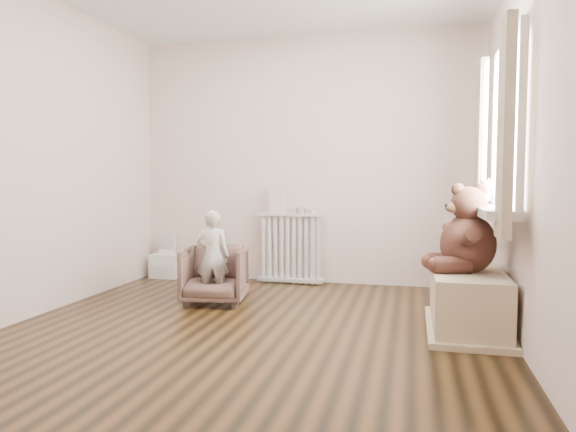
% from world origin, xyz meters
% --- Properties ---
extents(floor, '(3.60, 3.60, 0.01)m').
position_xyz_m(floor, '(0.00, 0.00, 0.00)').
color(floor, black).
rests_on(floor, ground).
extents(back_wall, '(3.60, 0.02, 2.60)m').
position_xyz_m(back_wall, '(0.00, 1.80, 1.30)').
color(back_wall, white).
rests_on(back_wall, ground).
extents(front_wall, '(3.60, 0.02, 2.60)m').
position_xyz_m(front_wall, '(0.00, -1.80, 1.30)').
color(front_wall, white).
rests_on(front_wall, ground).
extents(left_wall, '(0.02, 3.60, 2.60)m').
position_xyz_m(left_wall, '(-1.80, 0.00, 1.30)').
color(left_wall, white).
rests_on(left_wall, ground).
extents(right_wall, '(0.02, 3.60, 2.60)m').
position_xyz_m(right_wall, '(1.80, 0.00, 1.30)').
color(right_wall, white).
rests_on(right_wall, ground).
extents(window, '(0.03, 0.90, 1.10)m').
position_xyz_m(window, '(1.76, 0.30, 1.45)').
color(window, white).
rests_on(window, right_wall).
extents(window_sill, '(0.22, 1.10, 0.06)m').
position_xyz_m(window_sill, '(1.67, 0.30, 0.87)').
color(window_sill, silver).
rests_on(window_sill, right_wall).
extents(curtain_left, '(0.06, 0.26, 1.30)m').
position_xyz_m(curtain_left, '(1.65, -0.27, 1.39)').
color(curtain_left, '#B9AB8A').
rests_on(curtain_left, right_wall).
extents(curtain_right, '(0.06, 0.26, 1.30)m').
position_xyz_m(curtain_right, '(1.65, 0.87, 1.39)').
color(curtain_right, '#B9AB8A').
rests_on(curtain_right, right_wall).
extents(radiator, '(0.70, 0.13, 0.74)m').
position_xyz_m(radiator, '(-0.12, 1.68, 0.39)').
color(radiator, silver).
rests_on(radiator, floor).
extents(paper_doll, '(0.18, 0.02, 0.30)m').
position_xyz_m(paper_doll, '(-0.26, 1.68, 0.89)').
color(paper_doll, beige).
rests_on(paper_doll, radiator).
extents(tin_a, '(0.10, 0.10, 0.06)m').
position_xyz_m(tin_a, '(-0.01, 1.68, 0.77)').
color(tin_a, '#A59E8C').
rests_on(tin_a, radiator).
extents(tin_b, '(0.08, 0.08, 0.04)m').
position_xyz_m(tin_b, '(0.10, 1.68, 0.76)').
color(tin_b, '#A59E8C').
rests_on(tin_b, radiator).
extents(toy_vanity, '(0.31, 0.22, 0.49)m').
position_xyz_m(toy_vanity, '(-1.55, 1.65, 0.28)').
color(toy_vanity, silver).
rests_on(toy_vanity, floor).
extents(armchair, '(0.62, 0.64, 0.50)m').
position_xyz_m(armchair, '(-0.57, 0.67, 0.25)').
color(armchair, brown).
rests_on(armchair, floor).
extents(child, '(0.32, 0.24, 0.81)m').
position_xyz_m(child, '(-0.57, 0.62, 0.42)').
color(child, beige).
rests_on(child, armchair).
extents(toy_bench, '(0.49, 0.93, 0.44)m').
position_xyz_m(toy_bench, '(1.52, 0.29, 0.20)').
color(toy_bench, beige).
rests_on(toy_bench, floor).
extents(teddy_bear, '(0.58, 0.49, 0.62)m').
position_xyz_m(teddy_bear, '(1.51, 0.30, 0.67)').
color(teddy_bear, '#321913').
rests_on(teddy_bear, toy_bench).
extents(plush_cat, '(0.21, 0.26, 0.19)m').
position_xyz_m(plush_cat, '(1.66, 0.70, 1.00)').
color(plush_cat, slate).
rests_on(plush_cat, window_sill).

